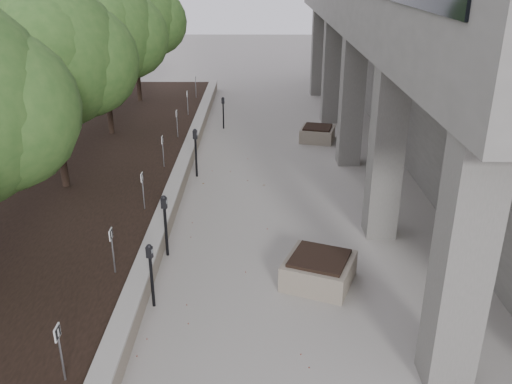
{
  "coord_description": "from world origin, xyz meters",
  "views": [
    {
      "loc": [
        0.49,
        -5.73,
        6.07
      ],
      "look_at": [
        0.43,
        5.8,
        1.16
      ],
      "focal_mm": 38.0,
      "sensor_mm": 36.0,
      "label": 1
    }
  ],
  "objects_px": {
    "crabapple_tree_4": "(104,56)",
    "parking_meter_3": "(166,226)",
    "crabapple_tree_3": "(52,87)",
    "parking_meter_5": "(223,113)",
    "parking_meter_2": "(152,276)",
    "planter_back": "(317,133)",
    "planter_front": "(319,270)",
    "crabapple_tree_5": "(135,37)",
    "parking_meter_4": "(196,153)"
  },
  "relations": [
    {
      "from": "crabapple_tree_4",
      "to": "parking_meter_5",
      "type": "xyz_separation_m",
      "value": [
        3.9,
        1.93,
        -2.49
      ]
    },
    {
      "from": "crabapple_tree_5",
      "to": "planter_back",
      "type": "relative_size",
      "value": 4.68
    },
    {
      "from": "parking_meter_2",
      "to": "planter_front",
      "type": "relative_size",
      "value": 1.03
    },
    {
      "from": "parking_meter_3",
      "to": "parking_meter_2",
      "type": "bearing_deg",
      "value": -78.7
    },
    {
      "from": "crabapple_tree_4",
      "to": "parking_meter_3",
      "type": "height_order",
      "value": "crabapple_tree_4"
    },
    {
      "from": "crabapple_tree_4",
      "to": "crabapple_tree_5",
      "type": "height_order",
      "value": "same"
    },
    {
      "from": "planter_front",
      "to": "crabapple_tree_3",
      "type": "bearing_deg",
      "value": 147.1
    },
    {
      "from": "crabapple_tree_3",
      "to": "parking_meter_5",
      "type": "relative_size",
      "value": 4.31
    },
    {
      "from": "planter_front",
      "to": "planter_back",
      "type": "relative_size",
      "value": 1.11
    },
    {
      "from": "parking_meter_2",
      "to": "parking_meter_5",
      "type": "bearing_deg",
      "value": 104.02
    },
    {
      "from": "parking_meter_2",
      "to": "parking_meter_4",
      "type": "relative_size",
      "value": 0.88
    },
    {
      "from": "crabapple_tree_4",
      "to": "crabapple_tree_5",
      "type": "relative_size",
      "value": 1.0
    },
    {
      "from": "parking_meter_3",
      "to": "planter_front",
      "type": "distance_m",
      "value": 3.48
    },
    {
      "from": "crabapple_tree_3",
      "to": "crabapple_tree_4",
      "type": "height_order",
      "value": "same"
    },
    {
      "from": "planter_back",
      "to": "parking_meter_3",
      "type": "bearing_deg",
      "value": -116.31
    },
    {
      "from": "parking_meter_4",
      "to": "parking_meter_5",
      "type": "distance_m",
      "value": 5.21
    },
    {
      "from": "crabapple_tree_5",
      "to": "planter_back",
      "type": "distance_m",
      "value": 9.22
    },
    {
      "from": "parking_meter_5",
      "to": "parking_meter_4",
      "type": "bearing_deg",
      "value": -83.02
    },
    {
      "from": "crabapple_tree_4",
      "to": "parking_meter_2",
      "type": "bearing_deg",
      "value": -71.88
    },
    {
      "from": "parking_meter_4",
      "to": "crabapple_tree_4",
      "type": "bearing_deg",
      "value": 145.67
    },
    {
      "from": "parking_meter_5",
      "to": "planter_back",
      "type": "bearing_deg",
      "value": -11.18
    },
    {
      "from": "crabapple_tree_3",
      "to": "parking_meter_5",
      "type": "xyz_separation_m",
      "value": [
        3.9,
        6.93,
        -2.49
      ]
    },
    {
      "from": "crabapple_tree_3",
      "to": "planter_back",
      "type": "relative_size",
      "value": 4.68
    },
    {
      "from": "planter_front",
      "to": "planter_back",
      "type": "height_order",
      "value": "planter_front"
    },
    {
      "from": "planter_back",
      "to": "crabapple_tree_5",
      "type": "bearing_deg",
      "value": 148.12
    },
    {
      "from": "crabapple_tree_3",
      "to": "planter_front",
      "type": "relative_size",
      "value": 4.2
    },
    {
      "from": "crabapple_tree_4",
      "to": "parking_meter_4",
      "type": "bearing_deg",
      "value": -43.79
    },
    {
      "from": "crabapple_tree_4",
      "to": "parking_meter_5",
      "type": "height_order",
      "value": "crabapple_tree_4"
    },
    {
      "from": "parking_meter_2",
      "to": "parking_meter_3",
      "type": "height_order",
      "value": "parking_meter_3"
    },
    {
      "from": "crabapple_tree_5",
      "to": "parking_meter_4",
      "type": "height_order",
      "value": "crabapple_tree_5"
    },
    {
      "from": "planter_front",
      "to": "parking_meter_3",
      "type": "bearing_deg",
      "value": 161.23
    },
    {
      "from": "parking_meter_4",
      "to": "planter_front",
      "type": "height_order",
      "value": "parking_meter_4"
    },
    {
      "from": "parking_meter_3",
      "to": "planter_front",
      "type": "relative_size",
      "value": 1.13
    },
    {
      "from": "crabapple_tree_5",
      "to": "parking_meter_3",
      "type": "relative_size",
      "value": 3.72
    },
    {
      "from": "parking_meter_5",
      "to": "planter_front",
      "type": "height_order",
      "value": "parking_meter_5"
    },
    {
      "from": "parking_meter_2",
      "to": "planter_back",
      "type": "xyz_separation_m",
      "value": [
        4.15,
        10.43,
        -0.4
      ]
    },
    {
      "from": "planter_front",
      "to": "parking_meter_5",
      "type": "bearing_deg",
      "value": 103.22
    },
    {
      "from": "parking_meter_5",
      "to": "planter_back",
      "type": "height_order",
      "value": "parking_meter_5"
    },
    {
      "from": "parking_meter_4",
      "to": "planter_back",
      "type": "height_order",
      "value": "parking_meter_4"
    },
    {
      "from": "crabapple_tree_3",
      "to": "crabapple_tree_5",
      "type": "relative_size",
      "value": 1.0
    },
    {
      "from": "crabapple_tree_5",
      "to": "planter_front",
      "type": "distance_m",
      "value": 15.89
    },
    {
      "from": "planter_back",
      "to": "crabapple_tree_3",
      "type": "bearing_deg",
      "value": -144.18
    },
    {
      "from": "planter_front",
      "to": "crabapple_tree_5",
      "type": "bearing_deg",
      "value": 114.64
    },
    {
      "from": "parking_meter_2",
      "to": "parking_meter_5",
      "type": "distance_m",
      "value": 12.0
    },
    {
      "from": "crabapple_tree_5",
      "to": "parking_meter_3",
      "type": "distance_m",
      "value": 13.71
    },
    {
      "from": "crabapple_tree_4",
      "to": "parking_meter_4",
      "type": "relative_size",
      "value": 3.59
    },
    {
      "from": "parking_meter_3",
      "to": "planter_back",
      "type": "distance_m",
      "value": 9.47
    },
    {
      "from": "crabapple_tree_3",
      "to": "parking_meter_3",
      "type": "xyz_separation_m",
      "value": [
        3.25,
        -3.11,
        -2.39
      ]
    },
    {
      "from": "parking_meter_4",
      "to": "planter_front",
      "type": "xyz_separation_m",
      "value": [
        3.13,
        -5.96,
        -0.45
      ]
    },
    {
      "from": "parking_meter_3",
      "to": "parking_meter_5",
      "type": "relative_size",
      "value": 1.16
    }
  ]
}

